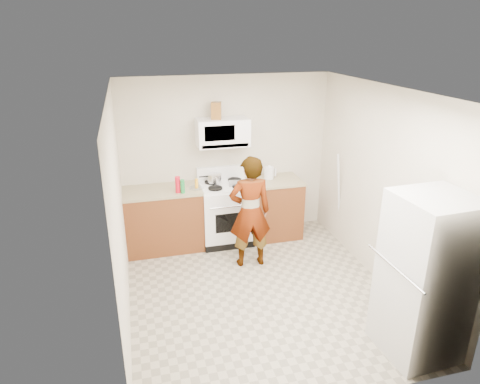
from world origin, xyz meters
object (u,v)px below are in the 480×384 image
object	(u,v)px
person	(250,212)
fridge	(426,277)
saucepan	(214,178)
kettle	(269,173)
microwave	(223,132)
gas_range	(225,212)

from	to	relation	value
person	fridge	world-z (taller)	fridge
saucepan	kettle	bearing A→B (deg)	-0.68
microwave	saucepan	xyz separation A→B (m)	(-0.14, -0.03, -0.69)
kettle	fridge	bearing A→B (deg)	-96.89
gas_range	person	bearing A→B (deg)	-77.78
fridge	saucepan	bearing A→B (deg)	113.64
fridge	saucepan	world-z (taller)	fridge
kettle	saucepan	xyz separation A→B (m)	(-0.86, 0.01, -0.01)
fridge	saucepan	size ratio (longest dim) A/B	8.04
gas_range	fridge	distance (m)	3.19
microwave	fridge	distance (m)	3.39
fridge	kettle	size ratio (longest dim) A/B	9.32
person	kettle	distance (m)	1.05
gas_range	microwave	distance (m)	1.22
person	fridge	distance (m)	2.40
microwave	saucepan	bearing A→B (deg)	-167.87
gas_range	microwave	size ratio (longest dim) A/B	1.49
gas_range	kettle	bearing A→B (deg)	6.91
person	kettle	bearing A→B (deg)	-119.50
person	saucepan	world-z (taller)	person
person	saucepan	xyz separation A→B (m)	(-0.31, 0.87, 0.22)
gas_range	saucepan	bearing A→B (deg)	145.51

